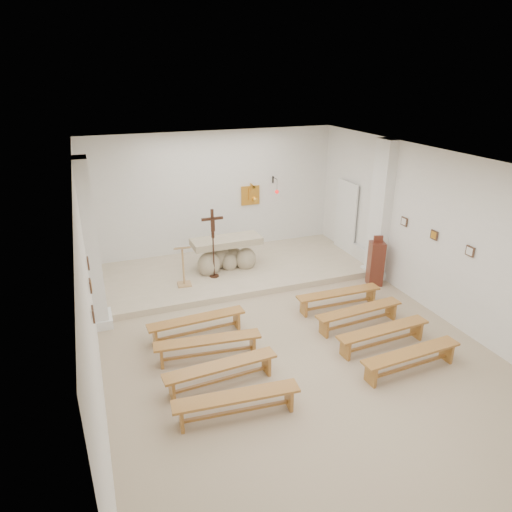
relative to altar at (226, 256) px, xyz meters
name	(u,v)px	position (x,y,z in m)	size (l,w,h in m)	color
ground	(287,341)	(0.16, -3.51, -0.50)	(7.00, 10.00, 0.00)	tan
wall_left	(89,289)	(-3.33, -3.51, 1.25)	(0.02, 10.00, 3.50)	white
wall_right	(442,237)	(3.65, -3.51, 1.25)	(0.02, 10.00, 3.50)	white
wall_back	(215,195)	(0.16, 1.48, 1.25)	(7.00, 0.02, 3.50)	white
ceiling	(293,164)	(0.16, -3.51, 2.99)	(7.00, 10.00, 0.02)	silver
sanctuary_platform	(232,270)	(0.16, -0.01, -0.43)	(6.98, 3.00, 0.15)	beige
pilaster_left	(92,246)	(-3.21, -1.51, 1.25)	(0.26, 0.55, 3.50)	white
pilaster_right	(380,211)	(3.53, -1.51, 1.25)	(0.26, 0.55, 3.50)	white
gold_wall_relief	(250,195)	(1.21, 1.45, 1.15)	(0.55, 0.04, 0.55)	gold
sanctuary_lamp	(276,190)	(1.91, 1.19, 1.30)	(0.11, 0.36, 0.44)	black
station_frame_left_front	(93,314)	(-3.31, -4.31, 1.22)	(0.03, 0.20, 0.20)	#442C1E
station_frame_left_mid	(90,286)	(-3.31, -3.31, 1.22)	(0.03, 0.20, 0.20)	#442C1E
station_frame_left_rear	(88,263)	(-3.31, -2.31, 1.22)	(0.03, 0.20, 0.20)	#442C1E
station_frame_right_front	(470,251)	(3.63, -4.31, 1.22)	(0.03, 0.20, 0.20)	#442C1E
station_frame_right_mid	(434,235)	(3.63, -3.31, 1.22)	(0.03, 0.20, 0.20)	#442C1E
station_frame_right_rear	(404,222)	(3.63, -2.31, 1.22)	(0.03, 0.20, 0.20)	#442C1E
radiator_left	(97,298)	(-3.27, -0.81, -0.23)	(0.10, 0.85, 0.52)	silver
radiator_right	(361,257)	(3.59, -0.81, -0.23)	(0.10, 0.85, 0.52)	silver
altar	(226,256)	(0.00, 0.00, 0.00)	(1.80, 0.84, 0.92)	tan
lectern	(183,265)	(-1.25, -0.60, 0.17)	(0.41, 0.35, 1.07)	tan
crucifix_stand	(213,239)	(-0.43, -0.38, 0.66)	(0.53, 0.23, 1.76)	#351D11
potted_plant	(218,255)	(-0.10, 0.38, -0.09)	(0.47, 0.41, 0.52)	#2E5E25
donation_pedestal	(376,263)	(3.26, -1.91, 0.06)	(0.43, 0.43, 1.29)	#612C1B
bench_left_front	(197,322)	(-1.45, -2.70, -0.19)	(1.97, 0.41, 0.41)	#AC7732
bench_right_front	(339,296)	(1.78, -2.70, -0.19)	(1.97, 0.35, 0.41)	#AC7732
bench_left_second	(208,344)	(-1.45, -3.53, -0.19)	(1.98, 0.53, 0.41)	#AC7732
bench_right_second	(359,313)	(1.78, -3.53, -0.19)	(1.98, 0.45, 0.41)	#AC7732
bench_left_third	(221,370)	(-1.45, -4.36, -0.19)	(1.98, 0.43, 0.41)	#AC7732
bench_right_third	(383,333)	(1.78, -4.36, -0.19)	(1.98, 0.42, 0.41)	#AC7732
bench_left_fourth	(237,401)	(-1.45, -5.18, -0.19)	(1.98, 0.49, 0.41)	#AC7732
bench_right_fourth	(411,357)	(1.78, -5.18, -0.19)	(1.98, 0.42, 0.41)	#AC7732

